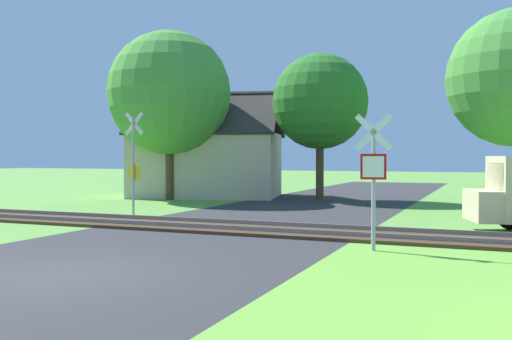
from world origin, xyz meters
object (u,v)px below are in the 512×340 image
(stop_sign_near, at_px, (373,173))
(tree_center, at_px, (320,102))
(house, at_px, (208,162))
(tree_left, at_px, (169,93))
(crossing_sign_far, at_px, (134,160))

(stop_sign_near, distance_m, tree_center, 15.88)
(house, xyz_separation_m, tree_left, (-0.68, -3.00, 3.57))
(stop_sign_near, bearing_deg, crossing_sign_far, -30.34)
(stop_sign_near, xyz_separation_m, crossing_sign_far, (-9.91, 4.68, 0.25))
(crossing_sign_far, relative_size, house, 0.42)
(house, bearing_deg, stop_sign_near, -65.28)
(stop_sign_near, distance_m, crossing_sign_far, 10.97)
(stop_sign_near, distance_m, house, 19.38)
(stop_sign_near, bearing_deg, tree_left, -48.42)
(tree_left, bearing_deg, stop_sign_near, -43.35)
(crossing_sign_far, xyz_separation_m, tree_center, (4.42, 9.88, 2.92))
(stop_sign_near, xyz_separation_m, house, (-12.14, 15.10, 0.11))
(house, height_order, tree_left, tree_left)
(tree_center, bearing_deg, stop_sign_near, -69.34)
(stop_sign_near, xyz_separation_m, tree_left, (-12.82, 12.10, 3.68))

